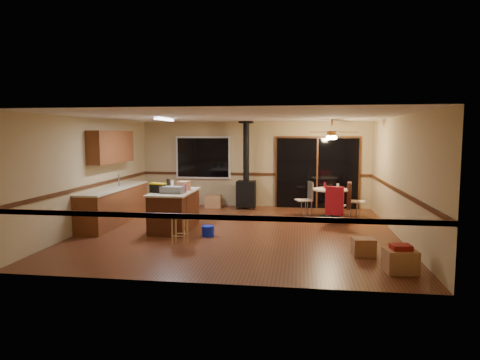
% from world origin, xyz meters
% --- Properties ---
extents(floor, '(7.00, 7.00, 0.00)m').
position_xyz_m(floor, '(0.00, 0.00, 0.00)').
color(floor, '#572B18').
rests_on(floor, ground).
extents(ceiling, '(7.00, 7.00, 0.00)m').
position_xyz_m(ceiling, '(0.00, 0.00, 2.60)').
color(ceiling, silver).
rests_on(ceiling, ground).
extents(wall_back, '(7.00, 0.00, 7.00)m').
position_xyz_m(wall_back, '(0.00, 3.50, 1.30)').
color(wall_back, tan).
rests_on(wall_back, ground).
extents(wall_front, '(7.00, 0.00, 7.00)m').
position_xyz_m(wall_front, '(0.00, -3.50, 1.30)').
color(wall_front, tan).
rests_on(wall_front, ground).
extents(wall_left, '(0.00, 7.00, 7.00)m').
position_xyz_m(wall_left, '(-3.50, 0.00, 1.30)').
color(wall_left, tan).
rests_on(wall_left, ground).
extents(wall_right, '(0.00, 7.00, 7.00)m').
position_xyz_m(wall_right, '(3.50, 0.00, 1.30)').
color(wall_right, tan).
rests_on(wall_right, ground).
extents(chair_rail, '(7.00, 7.00, 0.08)m').
position_xyz_m(chair_rail, '(0.00, 0.00, 1.00)').
color(chair_rail, '#402010').
rests_on(chair_rail, ground).
extents(window, '(1.72, 0.10, 1.32)m').
position_xyz_m(window, '(-1.60, 3.45, 1.50)').
color(window, black).
rests_on(window, ground).
extents(sliding_door, '(2.52, 0.10, 2.10)m').
position_xyz_m(sliding_door, '(1.90, 3.45, 1.05)').
color(sliding_door, black).
rests_on(sliding_door, ground).
extents(lower_cabinets, '(0.60, 3.00, 0.86)m').
position_xyz_m(lower_cabinets, '(-3.20, 0.50, 0.43)').
color(lower_cabinets, brown).
rests_on(lower_cabinets, ground).
extents(countertop, '(0.64, 3.04, 0.04)m').
position_xyz_m(countertop, '(-3.20, 0.50, 0.88)').
color(countertop, beige).
rests_on(countertop, lower_cabinets).
extents(upper_cabinets, '(0.35, 2.00, 0.80)m').
position_xyz_m(upper_cabinets, '(-3.33, 0.70, 1.90)').
color(upper_cabinets, brown).
rests_on(upper_cabinets, ground).
extents(kitchen_island, '(0.88, 1.68, 0.90)m').
position_xyz_m(kitchen_island, '(-1.50, 0.00, 0.45)').
color(kitchen_island, '#472011').
rests_on(kitchen_island, ground).
extents(wood_stove, '(0.55, 0.50, 2.52)m').
position_xyz_m(wood_stove, '(-0.20, 3.05, 0.73)').
color(wood_stove, black).
rests_on(wood_stove, ground).
extents(ceiling_fan, '(0.24, 0.24, 0.55)m').
position_xyz_m(ceiling_fan, '(2.19, 1.89, 2.21)').
color(ceiling_fan, brown).
rests_on(ceiling_fan, ceiling).
extents(fluorescent_strip, '(0.10, 1.20, 0.04)m').
position_xyz_m(fluorescent_strip, '(-1.80, 0.30, 2.56)').
color(fluorescent_strip, white).
rests_on(fluorescent_strip, ceiling).
extents(toolbox_grey, '(0.51, 0.31, 0.15)m').
position_xyz_m(toolbox_grey, '(-1.44, -0.37, 0.98)').
color(toolbox_grey, slate).
rests_on(toolbox_grey, kitchen_island).
extents(toolbox_black, '(0.38, 0.28, 0.19)m').
position_xyz_m(toolbox_black, '(-1.79, -0.30, 0.99)').
color(toolbox_black, black).
rests_on(toolbox_black, kitchen_island).
extents(toolbox_yellow_lid, '(0.40, 0.30, 0.03)m').
position_xyz_m(toolbox_yellow_lid, '(-1.79, -0.30, 1.10)').
color(toolbox_yellow_lid, gold).
rests_on(toolbox_yellow_lid, toolbox_black).
extents(box_on_island, '(0.26, 0.34, 0.21)m').
position_xyz_m(box_on_island, '(-1.31, 0.16, 1.01)').
color(box_on_island, '#A57149').
rests_on(box_on_island, kitchen_island).
extents(bottle_dark, '(0.09, 0.09, 0.29)m').
position_xyz_m(bottle_dark, '(-1.62, -0.05, 1.05)').
color(bottle_dark, black).
rests_on(bottle_dark, kitchen_island).
extents(bottle_pink, '(0.08, 0.08, 0.20)m').
position_xyz_m(bottle_pink, '(-1.18, -0.19, 1.00)').
color(bottle_pink, '#D84C8C').
rests_on(bottle_pink, kitchen_island).
extents(bottle_white, '(0.08, 0.08, 0.20)m').
position_xyz_m(bottle_white, '(-1.69, 0.46, 1.00)').
color(bottle_white, white).
rests_on(bottle_white, kitchen_island).
extents(bar_stool, '(0.40, 0.40, 0.61)m').
position_xyz_m(bar_stool, '(-0.96, -1.44, 0.30)').
color(bar_stool, tan).
rests_on(bar_stool, floor).
extents(blue_bucket, '(0.33, 0.33, 0.22)m').
position_xyz_m(blue_bucket, '(-0.58, -0.57, 0.11)').
color(blue_bucket, '#0E20C4').
rests_on(blue_bucket, floor).
extents(dining_table, '(0.92, 0.92, 0.78)m').
position_xyz_m(dining_table, '(2.19, 1.89, 0.53)').
color(dining_table, black).
rests_on(dining_table, ground).
extents(glass_red, '(0.07, 0.07, 0.16)m').
position_xyz_m(glass_red, '(2.04, 1.99, 0.86)').
color(glass_red, '#590C14').
rests_on(glass_red, dining_table).
extents(glass_cream, '(0.08, 0.08, 0.15)m').
position_xyz_m(glass_cream, '(2.37, 1.84, 0.86)').
color(glass_cream, beige).
rests_on(glass_cream, dining_table).
extents(chair_left, '(0.51, 0.50, 0.51)m').
position_xyz_m(chair_left, '(1.59, 2.02, 0.59)').
color(chair_left, tan).
rests_on(chair_left, ground).
extents(chair_near, '(0.54, 0.57, 0.70)m').
position_xyz_m(chair_near, '(2.24, 1.02, 0.60)').
color(chair_near, tan).
rests_on(chair_near, ground).
extents(chair_right, '(0.52, 0.48, 0.70)m').
position_xyz_m(chair_right, '(2.71, 1.97, 0.60)').
color(chair_right, tan).
rests_on(chair_right, ground).
extents(box_under_window, '(0.50, 0.41, 0.38)m').
position_xyz_m(box_under_window, '(-1.21, 3.10, 0.19)').
color(box_under_window, '#A57149').
rests_on(box_under_window, floor).
extents(box_corner_a, '(0.54, 0.47, 0.37)m').
position_xyz_m(box_corner_a, '(3.00, -2.56, 0.19)').
color(box_corner_a, '#A57149').
rests_on(box_corner_a, floor).
extents(box_corner_b, '(0.43, 0.38, 0.32)m').
position_xyz_m(box_corner_b, '(2.55, -1.64, 0.16)').
color(box_corner_b, '#A57149').
rests_on(box_corner_b, floor).
extents(box_small_red, '(0.34, 0.30, 0.08)m').
position_xyz_m(box_small_red, '(3.00, -2.56, 0.41)').
color(box_small_red, maroon).
rests_on(box_small_red, box_corner_a).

